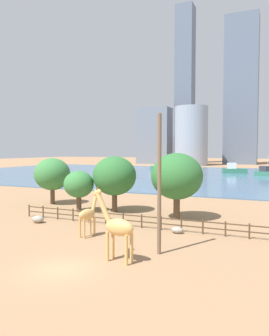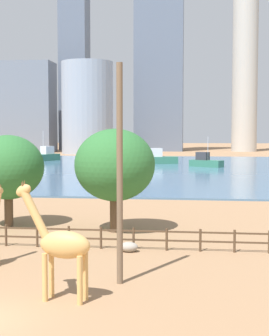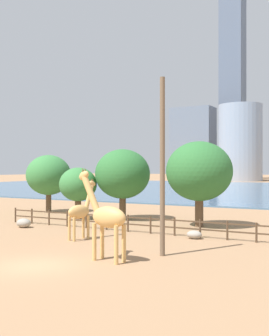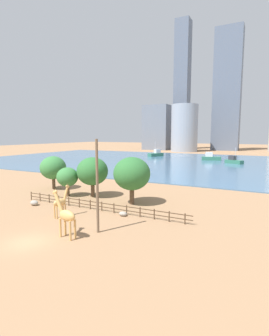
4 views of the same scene
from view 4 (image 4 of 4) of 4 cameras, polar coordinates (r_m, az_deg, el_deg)
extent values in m
plane|color=#9E7551|center=(99.39, 15.28, 1.11)|extent=(400.00, 400.00, 0.00)
cube|color=#476B8C|center=(96.46, 14.91, 1.00)|extent=(180.00, 86.00, 0.20)
cylinder|color=tan|center=(28.22, -15.84, -12.39)|extent=(0.26, 0.26, 1.97)
cylinder|color=tan|center=(28.57, -14.85, -12.10)|extent=(0.26, 0.26, 1.97)
cylinder|color=tan|center=(27.09, -13.82, -13.16)|extent=(0.26, 0.26, 1.97)
cylinder|color=tan|center=(27.46, -12.82, -12.85)|extent=(0.26, 0.26, 1.97)
ellipsoid|color=tan|center=(27.41, -14.44, -10.02)|extent=(2.29, 1.21, 1.14)
cylinder|color=tan|center=(28.10, -16.23, -7.13)|extent=(1.37, 0.56, 2.09)
ellipsoid|color=tan|center=(28.28, -16.92, -5.06)|extent=(0.88, 0.48, 0.73)
cone|color=brown|center=(28.16, -17.09, -4.43)|extent=(0.12, 0.12, 0.21)
cone|color=brown|center=(28.26, -16.80, -4.38)|extent=(0.12, 0.12, 0.21)
cylinder|color=tan|center=(35.07, -15.28, -8.75)|extent=(0.22, 0.22, 1.62)
cylinder|color=tan|center=(34.68, -14.80, -8.92)|extent=(0.22, 0.22, 1.62)
cylinder|color=tan|center=(34.41, -17.01, -9.13)|extent=(0.22, 0.22, 1.62)
cylinder|color=tan|center=(34.00, -16.54, -9.31)|extent=(0.22, 0.22, 1.62)
ellipsoid|color=tan|center=(34.25, -15.97, -7.27)|extent=(1.09, 1.90, 0.94)
cylinder|color=tan|center=(34.53, -14.72, -5.34)|extent=(0.47, 0.88, 1.79)
ellipsoid|color=tan|center=(34.52, -14.38, -3.90)|extent=(0.43, 0.71, 0.54)
cone|color=brown|center=(34.53, -14.47, -3.44)|extent=(0.10, 0.10, 0.17)
cone|color=brown|center=(34.41, -14.32, -3.47)|extent=(0.10, 0.10, 0.17)
cylinder|color=brown|center=(27.62, -8.11, -4.04)|extent=(0.28, 0.28, 9.92)
ellipsoid|color=gray|center=(33.97, -2.52, -9.94)|extent=(1.06, 0.76, 0.57)
ellipsoid|color=gray|center=(41.51, -21.00, -7.10)|extent=(1.26, 0.99, 0.74)
cylinder|color=#4C3826|center=(45.04, -21.56, -5.64)|extent=(0.14, 0.14, 1.30)
cylinder|color=#4C3826|center=(43.64, -19.87, -5.97)|extent=(0.14, 0.14, 1.30)
cylinder|color=#4C3826|center=(42.27, -18.08, -6.32)|extent=(0.14, 0.14, 1.30)
cylinder|color=#4C3826|center=(40.95, -16.16, -6.68)|extent=(0.14, 0.14, 1.30)
cylinder|color=#4C3826|center=(39.68, -14.12, -7.06)|extent=(0.14, 0.14, 1.30)
cylinder|color=#4C3826|center=(38.46, -11.93, -7.46)|extent=(0.14, 0.14, 1.30)
cylinder|color=#4C3826|center=(37.31, -9.61, -7.87)|extent=(0.14, 0.14, 1.30)
cylinder|color=#4C3826|center=(36.22, -7.14, -8.29)|extent=(0.14, 0.14, 1.30)
cylinder|color=#4C3826|center=(35.20, -4.51, -8.71)|extent=(0.14, 0.14, 1.30)
cylinder|color=#4C3826|center=(34.26, -1.72, -9.15)|extent=(0.14, 0.14, 1.30)
cylinder|color=#4C3826|center=(33.41, 1.22, -9.58)|extent=(0.14, 0.14, 1.30)
cylinder|color=#4C3826|center=(32.65, 4.31, -10.01)|extent=(0.14, 0.14, 1.30)
cylinder|color=#4C3826|center=(31.99, 7.55, -10.42)|extent=(0.14, 0.14, 1.30)
cylinder|color=#4C3826|center=(31.43, 10.92, -10.82)|extent=(0.14, 0.14, 1.30)
cube|color=#4C3826|center=(36.38, -7.82, -7.48)|extent=(26.10, 0.08, 0.10)
cube|color=#4C3826|center=(36.52, -7.81, -8.27)|extent=(26.10, 0.08, 0.10)
cylinder|color=brown|center=(44.42, -9.07, -4.77)|extent=(0.62, 0.62, 2.23)
ellipsoid|color=#2D6B33|center=(43.86, -9.15, -0.70)|extent=(5.17, 5.17, 4.65)
cylinder|color=brown|center=(52.30, -17.17, -3.22)|extent=(0.59, 0.59, 2.14)
ellipsoid|color=#387A3D|center=(51.85, -17.29, 0.05)|extent=(4.86, 4.86, 4.37)
cylinder|color=brown|center=(45.60, -14.31, -4.82)|extent=(0.59, 0.59, 1.88)
ellipsoid|color=#387A3D|center=(45.17, -14.40, -1.89)|extent=(3.56, 3.56, 3.20)
cylinder|color=brown|center=(39.34, -0.58, -6.13)|extent=(0.69, 0.69, 2.41)
ellipsoid|color=#2D6B33|center=(38.68, -0.59, -1.23)|extent=(5.48, 5.48, 4.93)
cube|color=#337259|center=(97.72, 20.85, 1.27)|extent=(6.56, 5.10, 1.25)
cube|color=#333338|center=(98.06, 20.52, 2.12)|extent=(2.71, 2.43, 1.50)
cylinder|color=silver|center=(97.30, 21.08, 2.91)|extent=(0.16, 0.16, 4.39)
cube|color=#337259|center=(107.18, 16.36, 2.01)|extent=(7.67, 4.65, 1.44)
cube|color=silver|center=(106.95, 15.91, 2.87)|extent=(3.00, 2.44, 1.73)
cube|color=#337259|center=(121.88, 4.63, 2.91)|extent=(5.78, 7.91, 1.50)
cube|color=silver|center=(122.37, 4.98, 3.70)|extent=(2.82, 3.22, 1.80)
cylinder|color=silver|center=(121.42, 4.52, 4.49)|extent=(0.16, 0.16, 5.25)
cube|color=slate|center=(178.25, 4.79, 8.75)|extent=(17.18, 10.16, 29.53)
cylinder|color=#939EAD|center=(161.25, 10.81, 8.51)|extent=(15.72, 15.72, 27.88)
cube|color=slate|center=(194.49, 10.33, 17.15)|extent=(9.75, 9.46, 87.58)
cube|color=slate|center=(181.45, 19.52, 15.66)|extent=(16.58, 8.79, 75.69)
camera|label=1|loc=(8.73, -57.98, -16.35)|focal=35.00mm
camera|label=2|loc=(12.76, -63.84, -12.72)|focal=55.00mm
camera|label=3|loc=(8.08, -49.47, -38.28)|focal=45.00mm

